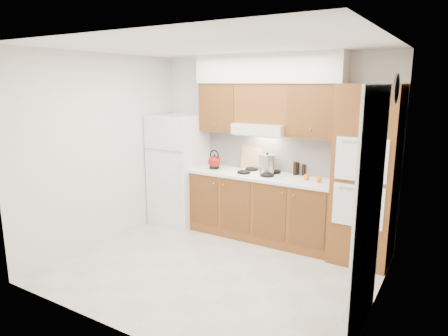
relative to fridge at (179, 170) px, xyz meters
name	(u,v)px	position (x,y,z in m)	size (l,w,h in m)	color
floor	(215,268)	(1.41, -1.14, -0.86)	(3.60, 3.60, 0.00)	beige
ceiling	(214,46)	(1.41, -1.14, 1.74)	(3.60, 3.60, 0.00)	white
wall_back	(270,146)	(1.41, 0.36, 0.44)	(3.60, 0.02, 2.60)	silver
wall_left	(104,150)	(-0.40, -1.14, 0.44)	(0.02, 3.00, 2.60)	silver
wall_right	(380,184)	(3.21, -1.14, 0.44)	(0.02, 3.00, 2.60)	silver
fridge	(179,170)	(0.00, 0.00, 0.00)	(0.75, 0.72, 1.72)	white
base_cabinets	(261,208)	(1.43, 0.06, -0.41)	(2.11, 0.60, 0.90)	brown
countertop	(262,176)	(1.43, 0.05, 0.06)	(2.13, 0.62, 0.04)	white
backsplash	(271,152)	(1.43, 0.34, 0.36)	(2.11, 0.03, 0.56)	white
oven_cabinet	(366,175)	(2.85, 0.03, 0.24)	(0.70, 0.65, 2.20)	brown
upper_cab_left	(222,107)	(0.69, 0.19, 0.99)	(0.63, 0.33, 0.70)	brown
upper_cab_right	(316,111)	(2.12, 0.19, 0.99)	(0.73, 0.33, 0.70)	brown
range_hood	(262,129)	(1.38, 0.13, 0.71)	(0.75, 0.45, 0.15)	silver
upper_cab_over_hood	(264,103)	(1.38, 0.19, 1.06)	(0.75, 0.33, 0.55)	brown
soffit	(268,68)	(1.43, 0.18, 1.54)	(2.13, 0.36, 0.40)	silver
cooktop	(259,173)	(1.38, 0.07, 0.09)	(0.74, 0.50, 0.01)	white
doorway	(369,220)	(3.19, -1.49, 0.19)	(0.02, 0.90, 2.10)	black
wall_clock	(396,89)	(3.19, -0.59, 1.29)	(0.30, 0.30, 0.02)	#3F3833
kettle	(214,162)	(0.65, 0.03, 0.18)	(0.19, 0.19, 0.19)	maroon
cutting_board	(252,156)	(1.13, 0.31, 0.28)	(0.33, 0.02, 0.43)	tan
stock_pot	(267,164)	(1.48, 0.12, 0.23)	(0.23, 0.23, 0.24)	#B3B4B8
condiment_a	(297,168)	(1.86, 0.30, 0.17)	(0.05, 0.05, 0.18)	black
condiment_b	(295,168)	(1.84, 0.27, 0.17)	(0.06, 0.06, 0.19)	black
condiment_c	(304,170)	(1.95, 0.31, 0.16)	(0.05, 0.05, 0.15)	black
orange_near	(319,179)	(2.26, 0.02, 0.12)	(0.08, 0.08, 0.08)	#FD5C0D
orange_far	(307,177)	(2.08, 0.07, 0.12)	(0.08, 0.08, 0.08)	#F79E0D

